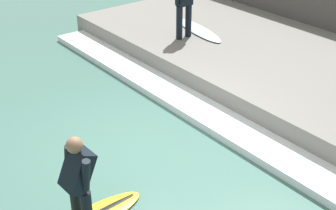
# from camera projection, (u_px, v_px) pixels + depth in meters

# --- Properties ---
(ground_plane) EXTENTS (28.00, 28.00, 0.00)m
(ground_plane) POSITION_uv_depth(u_px,v_px,m) (144.00, 149.00, 8.09)
(ground_plane) COLOR #426B60
(concrete_ledge) EXTENTS (4.40, 11.89, 0.49)m
(concrete_ledge) POSITION_uv_depth(u_px,v_px,m) (299.00, 73.00, 10.25)
(concrete_ledge) COLOR slate
(concrete_ledge) RESTS_ON ground_plane
(wave_foam_crest) EXTENTS (0.78, 11.30, 0.14)m
(wave_foam_crest) POSITION_uv_depth(u_px,v_px,m) (212.00, 117.00, 8.93)
(wave_foam_crest) COLOR silver
(wave_foam_crest) RESTS_ON ground_plane
(surfer_riding) EXTENTS (0.45, 0.63, 1.36)m
(surfer_riding) POSITION_uv_depth(u_px,v_px,m) (78.00, 177.00, 6.10)
(surfer_riding) COLOR black
(surfer_riding) RESTS_ON surfboard_riding
(surfer_waiting_far) EXTENTS (0.54, 0.24, 1.60)m
(surfer_waiting_far) POSITION_uv_depth(u_px,v_px,m) (184.00, 1.00, 11.05)
(surfer_waiting_far) COLOR black
(surfer_waiting_far) RESTS_ON concrete_ledge
(surfboard_waiting_far) EXTENTS (0.86, 2.04, 0.06)m
(surfboard_waiting_far) POSITION_uv_depth(u_px,v_px,m) (199.00, 30.00, 11.87)
(surfboard_waiting_far) COLOR silver
(surfboard_waiting_far) RESTS_ON concrete_ledge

